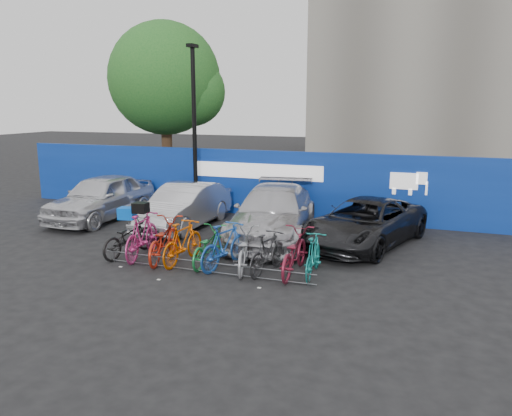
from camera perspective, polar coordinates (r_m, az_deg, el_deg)
The scene contains 21 objects.
ground at distance 12.86m, azimuth -4.76°, elevation -6.58°, with size 100.00×100.00×0.00m, color black.
hoarding at distance 18.05m, azimuth 3.12°, elevation 2.74°, with size 22.00×0.18×2.40m.
tree at distance 24.27m, azimuth -9.85°, elevation 14.06°, with size 5.40×5.20×7.80m.
lamppost at distance 18.48m, azimuth -7.06°, elevation 9.32°, with size 0.25×0.50×6.11m.
bike_rack at distance 12.29m, azimuth -5.94°, elevation -6.68°, with size 5.60×0.03×0.30m.
car_0 at distance 18.53m, azimuth -17.27°, elevation 1.18°, with size 1.89×4.70×1.60m, color silver.
car_1 at distance 16.70m, azimuth -8.20°, elevation 0.21°, with size 1.53×4.39×1.45m, color #B6B5BB.
car_2 at distance 15.20m, azimuth 1.99°, elevation -0.58°, with size 2.20×5.42×1.57m, color silver.
car_3 at distance 14.80m, azimuth 12.32°, elevation -1.66°, with size 2.22×4.82×1.34m, color black.
bike_0 at distance 13.98m, azimuth -14.37°, elevation -3.25°, with size 0.67×1.93×1.01m, color black.
bike_1 at distance 13.65m, azimuth -12.91°, elevation -3.06°, with size 0.58×2.05×1.23m, color #C12C74.
bike_2 at distance 13.33m, azimuth -10.55°, elevation -3.61°, with size 0.73×2.10×1.10m, color red.
bike_3 at distance 12.98m, azimuth -8.35°, elevation -3.91°, with size 0.53×1.86×1.12m, color #DD5604.
bike_4 at distance 12.83m, azimuth -5.52°, elevation -4.40°, with size 0.64×1.83×0.96m, color #197D37.
bike_5 at distance 12.51m, azimuth -3.56°, elevation -4.31°, with size 0.54×1.93×1.16m, color #1B4AA1.
bike_6 at distance 12.36m, azimuth -1.43°, elevation -4.80°, with size 0.69×1.96×1.03m, color #95969C.
bike_7 at distance 12.13m, azimuth 1.36°, elevation -5.13°, with size 0.48×1.71×1.03m, color #262628.
bike_8 at distance 12.07m, azimuth 4.35°, elevation -5.10°, with size 0.72×2.07×1.09m, color maroon.
bike_9 at distance 12.00m, azimuth 6.56°, elevation -5.42°, with size 0.48×1.70×1.02m, color #167E78.
cargo_crate at distance 13.82m, azimuth -14.51°, elevation -0.59°, with size 0.44×0.33×0.31m, color blue.
cargo_topcase at distance 13.48m, azimuth -13.05°, elevation 0.03°, with size 0.37×0.33×0.27m, color black.
Camera 1 is at (5.12, -11.08, 4.05)m, focal length 35.00 mm.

